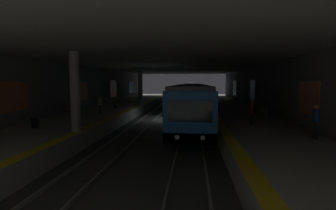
% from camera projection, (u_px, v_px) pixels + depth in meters
% --- Properties ---
extents(ground_plane, '(120.00, 120.00, 0.00)m').
position_uv_depth(ground_plane, '(170.00, 120.00, 27.69)').
color(ground_plane, '#42423F').
extents(track_left, '(60.00, 1.53, 0.16)m').
position_uv_depth(track_left, '(191.00, 119.00, 27.48)').
color(track_left, gray).
rests_on(track_left, ground).
extents(track_right, '(60.00, 1.53, 0.16)m').
position_uv_depth(track_right, '(149.00, 119.00, 27.89)').
color(track_right, gray).
rests_on(track_right, ground).
extents(platform_left, '(60.00, 5.30, 1.06)m').
position_uv_depth(platform_left, '(234.00, 115.00, 27.04)').
color(platform_left, '#A8A59E').
rests_on(platform_left, ground).
extents(platform_right, '(60.00, 5.30, 1.06)m').
position_uv_depth(platform_right, '(109.00, 114.00, 28.26)').
color(platform_right, '#A8A59E').
rests_on(platform_right, ground).
extents(wall_left, '(60.00, 0.56, 5.60)m').
position_uv_depth(wall_left, '(264.00, 93.00, 26.61)').
color(wall_left, slate).
rests_on(wall_left, ground).
extents(wall_right, '(60.00, 0.56, 5.60)m').
position_uv_depth(wall_right, '(82.00, 92.00, 28.39)').
color(wall_right, slate).
rests_on(wall_right, ground).
extents(ceiling_slab, '(60.00, 19.40, 0.40)m').
position_uv_depth(ceiling_slab, '(170.00, 63.00, 27.20)').
color(ceiling_slab, '#ADAAA3').
rests_on(ceiling_slab, wall_left).
extents(pillar_near, '(0.56, 0.56, 4.55)m').
position_uv_depth(pillar_near, '(75.00, 92.00, 15.16)').
color(pillar_near, gray).
rests_on(pillar_near, platform_right).
extents(pillar_far, '(0.56, 0.56, 4.55)m').
position_uv_depth(pillar_far, '(140.00, 87.00, 33.96)').
color(pillar_far, gray).
rests_on(pillar_far, platform_right).
extents(metro_train, '(56.22, 2.83, 3.49)m').
position_uv_depth(metro_train, '(192.00, 94.00, 41.37)').
color(metro_train, '#19569E').
rests_on(metro_train, track_left).
extents(bench_left_near, '(1.70, 0.47, 0.86)m').
position_uv_depth(bench_left_near, '(258.00, 107.00, 25.20)').
color(bench_left_near, '#262628').
rests_on(bench_left_near, platform_left).
extents(bench_left_mid, '(1.70, 0.47, 0.86)m').
position_uv_depth(bench_left_mid, '(236.00, 98.00, 38.51)').
color(bench_left_mid, '#262628').
rests_on(bench_left_mid, platform_left).
extents(bench_right_mid, '(1.70, 0.47, 0.86)m').
position_uv_depth(bench_right_mid, '(73.00, 108.00, 24.20)').
color(bench_right_mid, '#262628').
rests_on(bench_right_mid, platform_right).
extents(bench_right_far, '(1.70, 0.47, 0.86)m').
position_uv_depth(bench_right_far, '(101.00, 102.00, 31.55)').
color(bench_right_far, '#262628').
rests_on(bench_right_far, platform_right).
extents(person_waiting_near, '(0.60, 0.22, 1.59)m').
position_uv_depth(person_waiting_near, '(100.00, 104.00, 23.73)').
color(person_waiting_near, '#313131').
rests_on(person_waiting_near, platform_right).
extents(person_walking_mid, '(0.60, 0.22, 1.56)m').
position_uv_depth(person_walking_mid, '(251.00, 112.00, 17.61)').
color(person_walking_mid, '#363636').
rests_on(person_walking_mid, platform_left).
extents(person_standing_far, '(0.60, 0.24, 1.73)m').
position_uv_depth(person_standing_far, '(316.00, 120.00, 13.18)').
color(person_standing_far, '#2B2B2B').
rests_on(person_standing_far, platform_left).
extents(suitcase_rolling, '(0.36, 0.22, 0.93)m').
position_uv_depth(suitcase_rolling, '(35.00, 123.00, 16.48)').
color(suitcase_rolling, black).
rests_on(suitcase_rolling, platform_right).
extents(backpack_on_floor, '(0.30, 0.20, 0.40)m').
position_uv_depth(backpack_on_floor, '(115.00, 107.00, 28.61)').
color(backpack_on_floor, black).
rests_on(backpack_on_floor, platform_right).
extents(trash_bin, '(0.44, 0.44, 0.85)m').
position_uv_depth(trash_bin, '(265.00, 114.00, 20.27)').
color(trash_bin, '#595B5E').
rests_on(trash_bin, platform_left).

